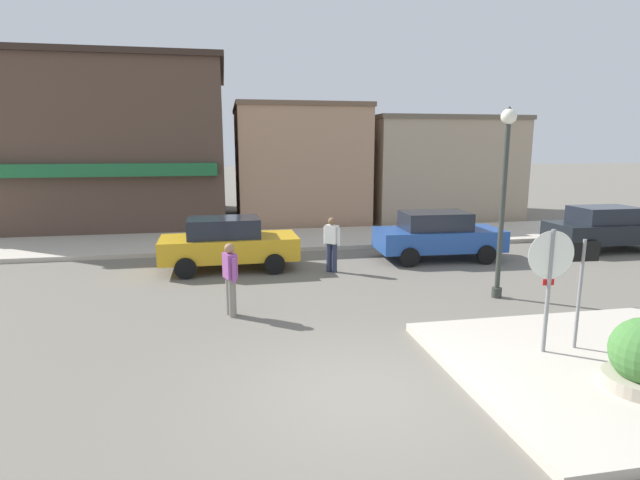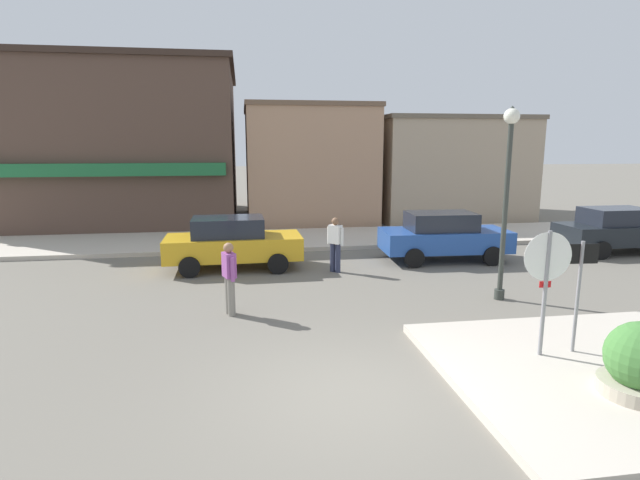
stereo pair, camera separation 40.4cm
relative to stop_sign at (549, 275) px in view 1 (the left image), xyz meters
The scene contains 14 objects.
ground_plane 3.76m from the stop_sign, 169.67° to the right, with size 160.00×160.00×0.00m, color #6B665B.
sidewalk_corner 2.09m from the stop_sign, 26.09° to the right, with size 6.40×4.80×0.15m, color beige.
kerb_far 12.11m from the stop_sign, 106.38° to the left, with size 80.00×4.00×0.15m, color beige.
stop_sign is the anchor object (origin of this frame).
one_way_sign 0.67m from the stop_sign, ahead, with size 0.60×0.07×2.10m.
lamp_post 3.90m from the stop_sign, 72.03° to the left, with size 0.36×0.36×4.54m.
parked_car_nearest 9.20m from the stop_sign, 125.28° to the left, with size 4.03×1.94×1.56m.
parked_car_second 7.70m from the stop_sign, 79.77° to the left, with size 4.06×2.00×1.56m.
parked_car_third 10.95m from the stop_sign, 45.07° to the left, with size 4.00×1.88×1.56m.
pedestrian_crossing_near 6.27m from the stop_sign, 147.93° to the left, with size 0.33×0.55×1.61m.
pedestrian_crossing_far 7.06m from the stop_sign, 109.35° to the left, with size 0.46×0.45×1.61m.
building_corner_shop 21.39m from the stop_sign, 119.85° to the left, with size 10.82×10.38×7.28m.
building_storefront_left_near 17.57m from the stop_sign, 95.90° to the left, with size 5.96×7.16×5.48m.
building_storefront_left_mid 18.50m from the stop_sign, 73.77° to the left, with size 7.35×7.62×5.00m.
Camera 1 is at (-1.94, -6.66, 3.69)m, focal length 28.00 mm.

